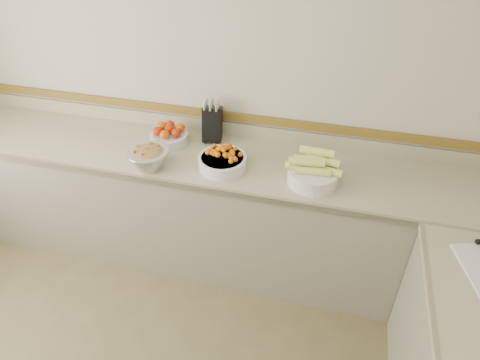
% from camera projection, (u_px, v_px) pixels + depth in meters
% --- Properties ---
extents(back_wall, '(4.00, 0.00, 4.00)m').
position_uv_depth(back_wall, '(214.00, 80.00, 2.84)').
color(back_wall, '#B4AE94').
rests_on(back_wall, ground_plane).
extents(counter_back, '(4.00, 0.65, 1.08)m').
position_uv_depth(counter_back, '(205.00, 207.00, 3.09)').
color(counter_back, gray).
rests_on(counter_back, ground_plane).
extents(knife_block, '(0.15, 0.17, 0.31)m').
position_uv_depth(knife_block, '(212.00, 123.00, 2.92)').
color(knife_block, black).
rests_on(knife_block, counter_back).
extents(tomato_bowl, '(0.26, 0.26, 0.13)m').
position_uv_depth(tomato_bowl, '(169.00, 135.00, 2.93)').
color(tomato_bowl, silver).
rests_on(tomato_bowl, counter_back).
extents(cherry_tomato_bowl, '(0.31, 0.31, 0.17)m').
position_uv_depth(cherry_tomato_bowl, '(222.00, 160.00, 2.68)').
color(cherry_tomato_bowl, silver).
rests_on(cherry_tomato_bowl, counter_back).
extents(corn_bowl, '(0.34, 0.31, 0.23)m').
position_uv_depth(corn_bowl, '(313.00, 172.00, 2.55)').
color(corn_bowl, silver).
rests_on(corn_bowl, counter_back).
extents(rhubarb_bowl, '(0.26, 0.26, 0.15)m').
position_uv_depth(rhubarb_bowl, '(149.00, 157.00, 2.68)').
color(rhubarb_bowl, '#B2B2BA').
rests_on(rhubarb_bowl, counter_back).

